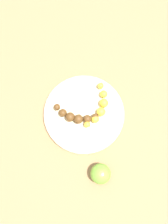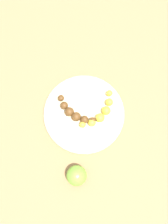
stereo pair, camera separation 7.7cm
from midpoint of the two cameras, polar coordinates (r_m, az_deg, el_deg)
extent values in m
plane|color=#936D47|center=(0.89, -2.42, -1.03)|extent=(2.40, 2.40, 0.00)
cylinder|color=beige|center=(0.89, -2.44, -0.90)|extent=(0.29, 0.29, 0.02)
torus|color=beige|center=(0.88, -2.47, -0.77)|extent=(0.29, 0.29, 0.01)
sphere|color=yellow|center=(0.85, -1.78, -3.33)|extent=(0.02, 0.02, 0.02)
sphere|color=yellow|center=(0.85, 0.09, -2.12)|extent=(0.03, 0.03, 0.03)
sphere|color=yellow|center=(0.86, 1.45, -0.40)|extent=(0.03, 0.03, 0.03)
sphere|color=yellow|center=(0.87, 2.14, 1.62)|extent=(0.03, 0.03, 0.03)
sphere|color=yellow|center=(0.88, 2.13, 3.72)|extent=(0.03, 0.03, 0.03)
sphere|color=yellow|center=(0.89, 1.41, 5.66)|extent=(0.02, 0.02, 0.02)
sphere|color=#593819|center=(0.87, -8.72, 0.70)|extent=(0.02, 0.02, 0.02)
sphere|color=#593819|center=(0.87, -7.40, -0.64)|extent=(0.03, 0.03, 0.03)
sphere|color=#593819|center=(0.86, -5.74, -1.60)|extent=(0.03, 0.03, 0.03)
sphere|color=#593819|center=(0.86, -3.84, -2.10)|extent=(0.03, 0.03, 0.03)
sphere|color=#593819|center=(0.85, -1.85, -2.09)|extent=(0.03, 0.03, 0.03)
sphere|color=#593819|center=(0.86, 0.06, -1.57)|extent=(0.02, 0.02, 0.02)
sphere|color=#72B238|center=(0.84, 1.19, -14.54)|extent=(0.07, 0.07, 0.07)
camera|label=1|loc=(0.04, -92.61, -10.25)|focal=39.65mm
camera|label=2|loc=(0.04, 87.39, 10.25)|focal=39.65mm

